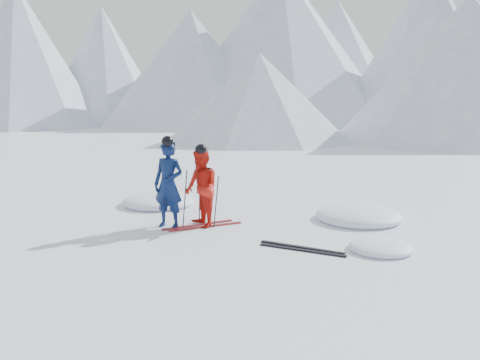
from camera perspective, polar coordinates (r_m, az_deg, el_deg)
The scene contains 12 objects.
ground at distance 9.84m, azimuth 4.57°, elevation -7.56°, with size 160.00×160.00×0.00m, color white.
skier_blue at distance 11.18m, azimuth -8.04°, elevation -0.51°, with size 0.70×0.46×1.91m, color #0B1A44.
skier_red at distance 11.18m, azimuth -4.36°, elevation -0.92°, with size 0.84×0.66×1.73m, color red.
pole_blue_left at distance 11.56m, azimuth -8.48°, elevation -1.80°, with size 0.02×0.02×1.28m, color black.
pole_blue_right at distance 11.24m, azimuth -6.20°, elevation -2.08°, with size 0.02×0.02×1.28m, color black.
pole_red_left at distance 11.61m, azimuth -4.58°, elevation -1.98°, with size 0.02×0.02×1.15m, color black.
pole_red_right at distance 11.14m, azimuth -2.69°, elevation -2.45°, with size 0.02×0.02×1.15m, color black.
ski_worn_left at distance 11.44m, azimuth -4.75°, elevation -5.04°, with size 0.09×1.70×0.03m, color black.
ski_worn_right at distance 11.28m, azimuth -3.86°, elevation -5.24°, with size 0.09×1.70×0.03m, color black.
ski_loose_a at distance 9.84m, azimuth 6.96°, elevation -7.51°, with size 0.09×1.70×0.03m, color black.
ski_loose_b at distance 9.67m, azimuth 7.00°, elevation -7.82°, with size 0.09×1.70×0.03m, color black.
snow_lumps at distance 12.37m, azimuth 3.16°, elevation -3.99°, with size 7.84×3.76×0.44m.
Camera 1 is at (5.29, -7.78, 2.88)m, focal length 38.00 mm.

